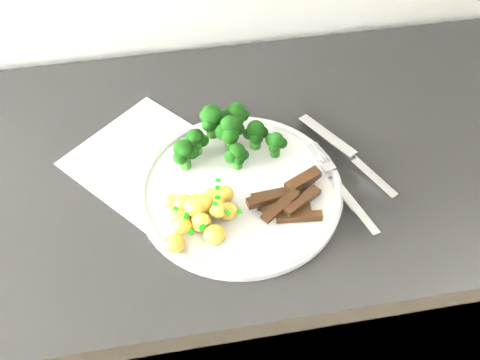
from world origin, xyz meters
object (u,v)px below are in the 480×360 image
at_px(recipe_paper, 165,171).
at_px(potatoes, 200,213).
at_px(plate, 240,189).
at_px(broccoli, 226,133).
at_px(counter, 266,292).
at_px(fork, 344,191).
at_px(beef_strips, 287,200).
at_px(knife, 358,165).

height_order(recipe_paper, potatoes, potatoes).
bearing_deg(plate, broccoli, 95.69).
bearing_deg(broccoli, counter, -13.55).
bearing_deg(recipe_paper, fork, -21.41).
relative_size(plate, broccoli, 1.74).
xyz_separation_m(broccoli, beef_strips, (0.07, -0.12, -0.03)).
height_order(counter, knife, knife).
distance_m(broccoli, fork, 0.20).
relative_size(counter, knife, 11.97).
height_order(counter, potatoes, potatoes).
bearing_deg(fork, beef_strips, -176.79).
relative_size(broccoli, knife, 0.92).
xyz_separation_m(recipe_paper, fork, (0.26, -0.10, 0.02)).
relative_size(counter, plate, 7.48).
bearing_deg(broccoli, plate, -84.31).
xyz_separation_m(counter, broccoli, (-0.08, 0.02, 0.48)).
bearing_deg(beef_strips, knife, 24.88).
bearing_deg(fork, recipe_paper, 158.59).
bearing_deg(recipe_paper, knife, -8.87).
relative_size(beef_strips, knife, 0.65).
xyz_separation_m(counter, plate, (-0.07, -0.06, 0.44)).
relative_size(broccoli, potatoes, 1.55).
relative_size(plate, fork, 1.63).
distance_m(beef_strips, fork, 0.09).
distance_m(broccoli, potatoes, 0.14).
bearing_deg(fork, counter, 128.82).
bearing_deg(knife, fork, -127.12).
relative_size(counter, recipe_paper, 6.58).
bearing_deg(knife, plate, -175.02).
xyz_separation_m(recipe_paper, knife, (0.30, -0.05, 0.01)).
height_order(counter, plate, plate).
relative_size(counter, potatoes, 20.23).
distance_m(beef_strips, knife, 0.14).
bearing_deg(beef_strips, broccoli, 119.62).
height_order(broccoli, beef_strips, broccoli).
height_order(potatoes, knife, potatoes).
height_order(plate, potatoes, potatoes).
height_order(recipe_paper, knife, knife).
distance_m(plate, beef_strips, 0.08).
xyz_separation_m(plate, fork, (0.15, -0.04, 0.01)).
height_order(recipe_paper, fork, fork).
bearing_deg(beef_strips, plate, 145.65).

